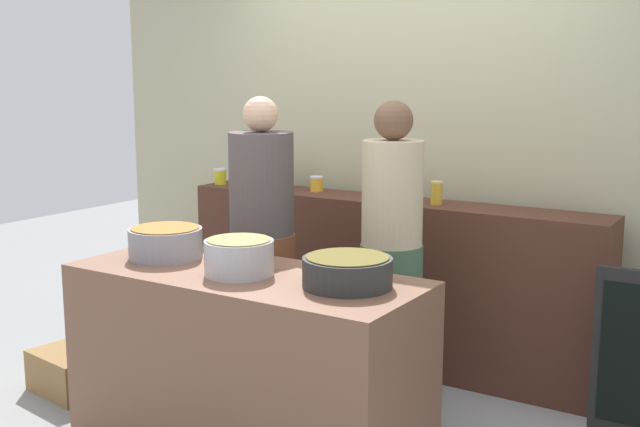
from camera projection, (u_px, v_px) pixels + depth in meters
The scene contains 18 objects.
ground at pixel (284, 424), 4.06m from camera, with size 12.00×12.00×0.00m, color gray.
storefront_wall at pixel (413, 118), 5.00m from camera, with size 4.80×0.12×3.00m, color #B6B18D.
display_shelf at pixel (385, 281), 4.88m from camera, with size 2.70×0.36×1.03m, color #4D2C20.
prep_table at pixel (246, 362), 3.73m from camera, with size 1.70×0.70×0.87m, color brown.
preserve_jar_0 at pixel (220, 176), 5.42m from camera, with size 0.08×0.08×0.11m.
preserve_jar_1 at pixel (244, 176), 5.41m from camera, with size 0.09×0.09×0.11m.
preserve_jar_2 at pixel (259, 178), 5.22m from camera, with size 0.07×0.07×0.14m.
preserve_jar_3 at pixel (286, 178), 5.25m from camera, with size 0.09×0.09×0.13m.
preserve_jar_4 at pixel (317, 184), 5.10m from camera, with size 0.09×0.09×0.10m.
preserve_jar_5 at pixel (372, 185), 4.91m from camera, with size 0.08×0.08×0.13m.
preserve_jar_6 at pixel (394, 190), 4.73m from camera, with size 0.07×0.07×0.12m.
preserve_jar_7 at pixel (436, 193), 4.58m from camera, with size 0.07×0.07×0.14m.
cooking_pot_left at pixel (166, 243), 3.94m from camera, with size 0.37×0.37×0.15m.
cooking_pot_center at pixel (238, 257), 3.61m from camera, with size 0.32×0.32×0.17m.
cooking_pot_right at pixel (347, 272), 3.41m from camera, with size 0.39×0.39×0.13m.
cook_with_tongs at pixel (262, 262), 4.36m from camera, with size 0.37×0.37×1.66m.
cook_in_cap at pixel (391, 271), 4.16m from camera, with size 0.33×0.33×1.64m.
bread_crate at pixel (69, 372), 4.45m from camera, with size 0.44×0.30×0.23m, color olive.
Camera 1 is at (2.20, -3.11, 1.78)m, focal length 44.29 mm.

